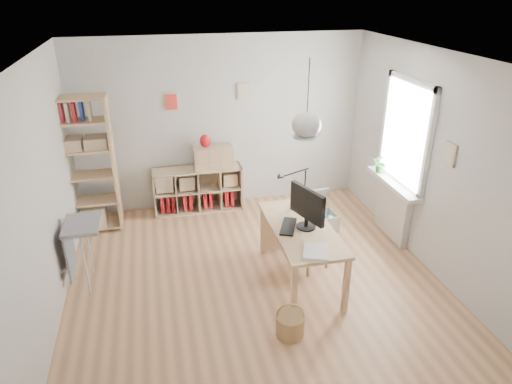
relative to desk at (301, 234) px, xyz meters
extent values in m
plane|color=tan|center=(-0.55, 0.15, -0.66)|extent=(4.50, 4.50, 0.00)
plane|color=silver|center=(-0.55, 2.40, 0.69)|extent=(4.50, 0.00, 4.50)
plane|color=silver|center=(-0.55, -2.10, 0.69)|extent=(4.50, 0.00, 4.50)
plane|color=silver|center=(-2.80, 0.15, 0.69)|extent=(0.00, 4.50, 4.50)
plane|color=silver|center=(1.70, 0.15, 0.69)|extent=(0.00, 4.50, 4.50)
plane|color=white|center=(-0.55, 0.15, 2.04)|extent=(4.50, 4.50, 0.00)
cylinder|color=black|center=(0.00, 0.00, 1.70)|extent=(0.01, 0.01, 0.68)
ellipsoid|color=silver|center=(0.00, 0.00, 1.34)|extent=(0.32, 0.32, 0.27)
cube|color=white|center=(1.69, 0.75, 0.89)|extent=(0.03, 1.00, 1.30)
cube|color=white|center=(1.66, 0.21, 0.89)|extent=(0.06, 0.08, 1.46)
cube|color=white|center=(1.66, 1.29, 0.89)|extent=(0.06, 0.08, 1.46)
cube|color=white|center=(1.66, 0.75, 1.58)|extent=(0.06, 1.16, 0.08)
cube|color=white|center=(1.66, 0.75, 0.20)|extent=(0.06, 1.16, 0.08)
cube|color=silver|center=(1.64, 0.75, -0.26)|extent=(0.10, 0.80, 0.80)
cube|color=white|center=(1.59, 0.75, 0.17)|extent=(0.22, 1.20, 0.06)
cube|color=tan|center=(0.00, 0.00, 0.07)|extent=(0.70, 1.50, 0.04)
cube|color=tan|center=(-0.30, -0.70, -0.30)|extent=(0.06, 0.06, 0.71)
cube|color=tan|center=(-0.30, 0.70, -0.30)|extent=(0.06, 0.06, 0.71)
cube|color=tan|center=(0.30, -0.70, -0.30)|extent=(0.06, 0.06, 0.71)
cube|color=tan|center=(0.30, 0.70, -0.30)|extent=(0.06, 0.06, 0.71)
cube|color=tan|center=(-1.00, 2.19, -0.64)|extent=(1.40, 0.38, 0.03)
cube|color=tan|center=(-1.00, 2.19, 0.05)|extent=(1.40, 0.38, 0.03)
cube|color=tan|center=(-1.69, 2.19, -0.30)|extent=(0.03, 0.38, 0.72)
cube|color=tan|center=(-0.32, 2.19, -0.30)|extent=(0.03, 0.38, 0.72)
cube|color=tan|center=(-1.00, 2.37, -0.30)|extent=(1.40, 0.02, 0.72)
cube|color=maroon|center=(-1.58, 2.21, -0.47)|extent=(0.06, 0.26, 0.30)
cube|color=maroon|center=(-1.49, 2.21, -0.47)|extent=(0.05, 0.26, 0.30)
cube|color=maroon|center=(-1.41, 2.21, -0.47)|extent=(0.05, 0.26, 0.30)
cube|color=maroon|center=(-1.22, 2.21, -0.47)|extent=(0.05, 0.26, 0.30)
cube|color=maroon|center=(-1.13, 2.21, -0.47)|extent=(0.05, 0.26, 0.30)
cube|color=maroon|center=(-0.90, 2.21, -0.47)|extent=(0.06, 0.26, 0.30)
cube|color=maroon|center=(-0.81, 2.21, -0.47)|extent=(0.06, 0.26, 0.30)
cube|color=maroon|center=(-0.55, 2.21, -0.47)|extent=(0.06, 0.26, 0.30)
cube|color=maroon|center=(-0.46, 2.21, -0.47)|extent=(0.05, 0.26, 0.30)
cube|color=tan|center=(-2.96, 1.95, 0.34)|extent=(0.04, 0.38, 2.00)
cube|color=tan|center=(-2.20, 1.95, 0.34)|extent=(0.04, 0.38, 2.00)
cube|color=tan|center=(-2.58, 1.95, -0.61)|extent=(0.76, 0.38, 0.03)
cube|color=tan|center=(-2.58, 1.95, -0.21)|extent=(0.76, 0.38, 0.03)
cube|color=tan|center=(-2.58, 1.95, 0.19)|extent=(0.76, 0.38, 0.03)
cube|color=tan|center=(-2.58, 1.95, 0.59)|extent=(0.76, 0.38, 0.03)
cube|color=tan|center=(-2.58, 1.95, 0.99)|extent=(0.76, 0.38, 0.03)
cube|color=tan|center=(-2.58, 1.95, 1.32)|extent=(0.76, 0.38, 0.03)
cube|color=navy|center=(-2.86, 1.95, 1.14)|extent=(0.04, 0.18, 0.26)
cube|color=maroon|center=(-2.78, 1.95, 1.14)|extent=(0.04, 0.18, 0.26)
cube|color=beige|center=(-2.70, 1.95, 1.14)|extent=(0.04, 0.18, 0.26)
cube|color=maroon|center=(-2.62, 1.95, 1.14)|extent=(0.04, 0.18, 0.26)
cube|color=navy|center=(-2.52, 1.95, 1.14)|extent=(0.04, 0.18, 0.26)
cube|color=beige|center=(-2.42, 1.95, 1.14)|extent=(0.04, 0.18, 0.26)
cube|color=gray|center=(-2.52, 0.50, 0.17)|extent=(0.40, 0.55, 0.04)
cylinder|color=silver|center=(-2.52, 0.28, -0.25)|extent=(0.03, 0.03, 0.82)
cylinder|color=silver|center=(-2.52, 0.72, -0.25)|extent=(0.03, 0.03, 0.82)
cube|color=gray|center=(-2.70, 0.50, -0.16)|extent=(0.02, 0.50, 0.62)
cube|color=gray|center=(0.22, 0.24, -0.26)|extent=(0.48, 0.48, 0.05)
cube|color=tan|center=(0.13, 0.04, -0.47)|extent=(0.04, 0.04, 0.37)
cube|color=tan|center=(0.01, 0.33, -0.47)|extent=(0.04, 0.04, 0.37)
cube|color=tan|center=(0.42, 0.16, -0.47)|extent=(0.04, 0.04, 0.37)
cube|color=tan|center=(0.31, 0.45, -0.47)|extent=(0.04, 0.04, 0.37)
cube|color=tan|center=(0.16, 0.40, -0.07)|extent=(0.35, 0.17, 0.33)
cylinder|color=#A47A4A|center=(-0.40, -0.92, -0.54)|extent=(0.29, 0.29, 0.24)
torus|color=#A47A4A|center=(-0.40, -0.92, -0.40)|extent=(0.29, 0.10, 0.30)
cube|color=silver|center=(0.66, 1.12, -0.65)|extent=(0.54, 0.39, 0.02)
cube|color=silver|center=(0.41, 1.10, -0.52)|extent=(0.04, 0.36, 0.27)
cube|color=silver|center=(0.91, 1.14, -0.52)|extent=(0.04, 0.36, 0.27)
cube|color=silver|center=(0.67, 0.95, -0.52)|extent=(0.52, 0.05, 0.27)
cube|color=silver|center=(0.65, 1.29, -0.52)|extent=(0.52, 0.05, 0.27)
cube|color=silver|center=(0.64, 1.44, -0.27)|extent=(0.53, 0.21, 0.33)
sphere|color=yellow|center=(0.54, 1.06, -0.46)|extent=(0.12, 0.12, 0.12)
sphere|color=#1B80C2|center=(0.75, 1.17, -0.46)|extent=(0.12, 0.12, 0.12)
sphere|color=#B84317|center=(0.64, 1.10, -0.46)|extent=(0.12, 0.12, 0.12)
sphere|color=green|center=(0.81, 1.06, -0.46)|extent=(0.12, 0.12, 0.12)
cylinder|color=black|center=(0.05, -0.02, 0.10)|extent=(0.23, 0.23, 0.02)
cylinder|color=black|center=(0.05, -0.02, 0.17)|extent=(0.05, 0.05, 0.10)
cube|color=black|center=(0.05, -0.02, 0.41)|extent=(0.24, 0.56, 0.38)
cube|color=black|center=(-0.15, 0.03, 0.10)|extent=(0.32, 0.45, 0.02)
cylinder|color=black|center=(0.26, 0.67, 0.11)|extent=(0.06, 0.06, 0.04)
cylinder|color=black|center=(0.26, 0.67, 0.32)|extent=(0.02, 0.02, 0.41)
cone|color=black|center=(-0.09, 0.58, 0.50)|extent=(0.10, 0.07, 0.10)
sphere|color=#4F0A14|center=(0.13, 0.47, 0.16)|extent=(0.14, 0.14, 0.14)
cube|color=white|center=(-0.03, -0.57, 0.11)|extent=(0.37, 0.40, 0.03)
cube|color=tan|center=(-0.73, 2.19, 0.24)|extent=(0.60, 0.28, 0.34)
ellipsoid|color=#9E0D11|center=(-0.85, 2.19, 0.51)|extent=(0.17, 0.17, 0.20)
imported|color=#286D29|center=(1.57, 1.10, 0.35)|extent=(0.33, 0.31, 0.29)
camera|label=1|loc=(-1.59, -4.46, 2.76)|focal=32.00mm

